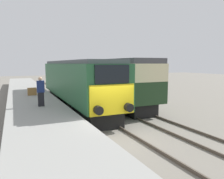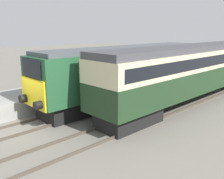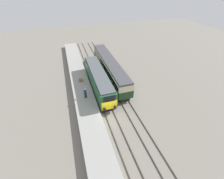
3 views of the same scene
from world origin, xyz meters
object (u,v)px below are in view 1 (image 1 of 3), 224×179
Objects in this scene: passenger_carriage at (98,75)px; luggage_crate at (32,91)px; person_on_platform at (41,92)px; locomotive at (75,82)px.

luggage_crate is (-6.56, -1.55, -1.14)m from passenger_carriage.
person_on_platform reaches higher than luggage_crate.
locomotive is 21.01× the size of luggage_crate.
locomotive is at bearing 45.68° from person_on_platform.
passenger_carriage is 27.04× the size of luggage_crate.
locomotive is at bearing -131.65° from passenger_carriage.
passenger_carriage reaches higher than person_on_platform.
passenger_carriage is at bearing 47.12° from person_on_platform.
locomotive is 8.04× the size of person_on_platform.
passenger_carriage is at bearing 48.35° from locomotive.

